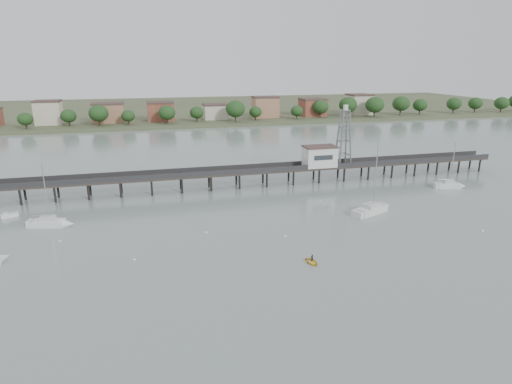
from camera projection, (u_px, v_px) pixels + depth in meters
The scene contains 12 objects.
ground_plane at pixel (317, 328), 50.09m from camera, with size 500.00×500.00×0.00m, color gray.
pier at pixel (224, 173), 104.54m from camera, with size 150.00×5.00×5.50m.
pier_building at pixel (320, 156), 109.67m from camera, with size 8.40×5.40×5.30m.
lattice_tower at pixel (344, 138), 109.93m from camera, with size 3.20×3.20×15.50m.
sailboat_b at pixel (55, 223), 80.84m from camera, with size 8.17×4.01×13.01m.
sailboat_d at pixel (377, 208), 88.96m from camera, with size 10.30×6.57×16.28m.
sailboat_e at pixel (452, 185), 105.42m from camera, with size 7.41×3.76×11.87m.
white_tender at pixel (9, 215), 85.62m from camera, with size 3.44×2.45×1.23m.
yellow_dinghy at pixel (312, 263), 66.23m from camera, with size 2.01×0.58×2.81m, color yellow.
dinghy_occupant at pixel (312, 263), 66.23m from camera, with size 0.44×1.22×0.29m, color black.
mooring_buoys at pixel (264, 232), 77.94m from camera, with size 75.04×19.90×0.39m.
far_shore at pixel (174, 109), 271.75m from camera, with size 500.00×170.00×10.40m.
Camera 1 is at (-17.68, -40.09, 29.92)m, focal length 30.00 mm.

